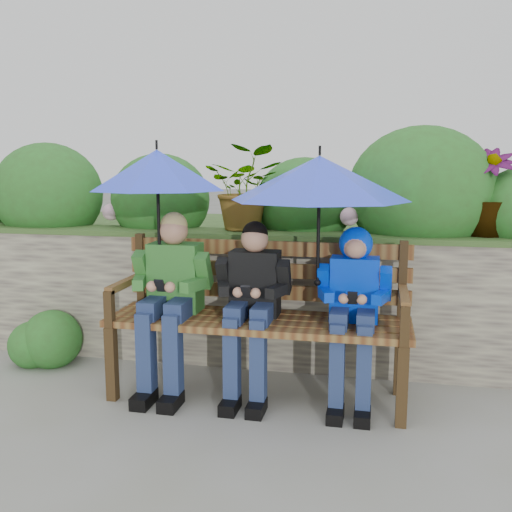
% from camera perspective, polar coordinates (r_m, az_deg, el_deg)
% --- Properties ---
extents(ground, '(60.00, 60.00, 0.00)m').
position_cam_1_polar(ground, '(3.88, -0.32, -14.22)').
color(ground, slate).
rests_on(ground, ground).
extents(garden_backdrop, '(8.00, 2.84, 1.86)m').
position_cam_1_polar(garden_backdrop, '(5.23, 3.30, -1.12)').
color(garden_backdrop, '#584F48').
rests_on(garden_backdrop, ground).
extents(park_bench, '(1.98, 0.58, 1.04)m').
position_cam_1_polar(park_bench, '(3.83, 0.43, -5.14)').
color(park_bench, '#342412').
rests_on(park_bench, ground).
extents(boy_left, '(0.52, 0.60, 1.22)m').
position_cam_1_polar(boy_left, '(3.87, -8.56, -3.55)').
color(boy_left, '#1D7522').
rests_on(boy_left, ground).
extents(boy_middle, '(0.48, 0.56, 1.17)m').
position_cam_1_polar(boy_middle, '(3.73, -0.41, -4.30)').
color(boy_middle, black).
rests_on(boy_middle, ground).
extents(boy_right, '(0.46, 0.56, 1.15)m').
position_cam_1_polar(boy_right, '(3.65, 9.74, -4.23)').
color(boy_right, '#003BB3').
rests_on(boy_right, ground).
extents(umbrella_left, '(0.91, 0.91, 0.94)m').
position_cam_1_polar(umbrella_left, '(3.83, -9.85, 8.46)').
color(umbrella_left, blue).
rests_on(umbrella_left, ground).
extents(umbrella_right, '(1.12, 1.12, 0.88)m').
position_cam_1_polar(umbrella_right, '(3.56, 6.35, 7.72)').
color(umbrella_right, blue).
rests_on(umbrella_right, ground).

